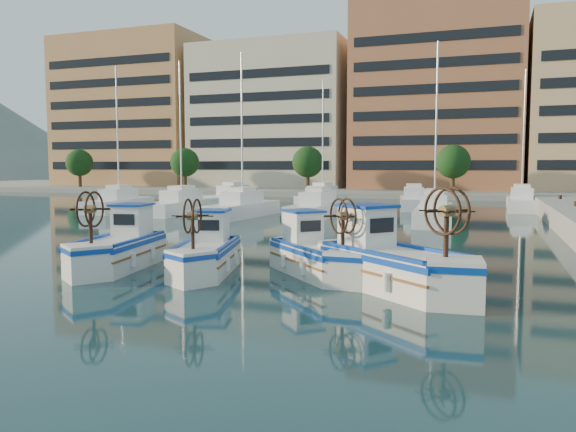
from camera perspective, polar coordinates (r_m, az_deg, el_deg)
The scene contains 7 objects.
ground at distance 17.89m, azimuth -7.29°, elevation -6.52°, with size 300.00×300.00×0.00m, color #1A3B44.
waterfront at distance 81.02m, azimuth 20.78°, elevation 10.02°, with size 180.00×40.00×25.60m.
yacht_marina at distance 44.45m, azimuth 5.21°, elevation 1.07°, with size 40.70×22.32×11.50m.
fishing_boat_a at distance 20.68m, azimuth -16.74°, elevation -2.96°, with size 2.53×4.62×2.80m.
fishing_boat_b at distance 19.17m, azimuth -8.28°, elevation -3.57°, with size 2.68×4.31×2.61m.
fishing_boat_c at distance 18.61m, azimuth 2.82°, elevation -3.76°, with size 4.03×4.11×2.64m.
fishing_boat_d at distance 16.62m, azimuth 10.43°, elevation -4.48°, with size 4.89×4.54×3.07m.
Camera 1 is at (7.97, -15.62, 3.56)m, focal length 35.00 mm.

